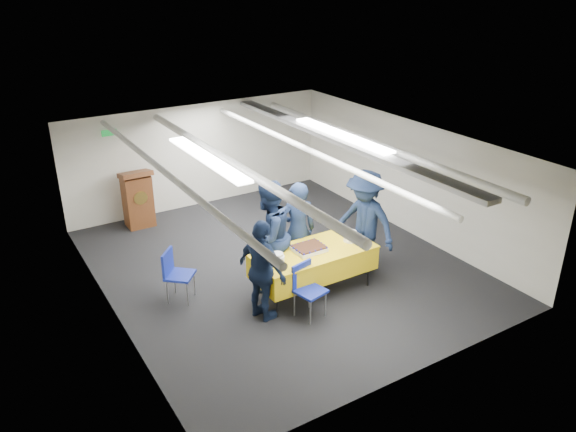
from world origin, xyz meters
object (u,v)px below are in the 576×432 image
object	(u,v)px
serving_table	(313,261)
podium	(138,198)
sheet_cake	(309,248)
sailor_d	(364,222)
sailor_b	(268,237)
chair_right	(359,235)
sailor_a	(298,230)
chair_left	(175,270)
chair_near	(306,284)
sailor_c	(263,271)

from	to	relation	value
serving_table	podium	distance (m)	4.40
sheet_cake	sailor_d	xyz separation A→B (m)	(1.24, 0.13, 0.12)
podium	sailor_b	size ratio (longest dim) A/B	0.65
sailor_b	sailor_d	distance (m)	1.77
chair_right	sailor_a	xyz separation A→B (m)	(-1.22, 0.19, 0.34)
podium	chair_left	distance (m)	3.16
sheet_cake	sailor_a	world-z (taller)	sailor_a
sailor_b	sailor_d	world-z (taller)	sailor_b
podium	sailor_b	world-z (taller)	sailor_b
serving_table	chair_left	world-z (taller)	chair_left
chair_near	chair_right	distance (m)	2.02
podium	sailor_a	bearing A→B (deg)	-63.74
chair_near	podium	bearing A→B (deg)	103.98
sailor_c	sheet_cake	bearing A→B (deg)	-89.00
sheet_cake	sailor_b	world-z (taller)	sailor_b
sailor_a	sailor_c	distance (m)	1.46
serving_table	sailor_a	world-z (taller)	sailor_a
sheet_cake	sailor_d	distance (m)	1.25
serving_table	podium	world-z (taller)	podium
chair_near	sailor_a	size ratio (longest dim) A/B	0.50
podium	sailor_c	world-z (taller)	sailor_c
podium	sailor_a	size ratio (longest dim) A/B	0.72
sheet_cake	sailor_c	bearing A→B (deg)	-165.44
serving_table	chair_right	size ratio (longest dim) A/B	2.34
sailor_b	chair_right	bearing A→B (deg)	155.43
sailor_a	sailor_c	bearing A→B (deg)	56.65
sheet_cake	podium	distance (m)	4.36
serving_table	chair_near	size ratio (longest dim) A/B	2.34
chair_near	sailor_a	distance (m)	1.31
serving_table	sailor_b	bearing A→B (deg)	139.72
sailor_a	sailor_c	size ratio (longest dim) A/B	1.06
sheet_cake	sailor_b	distance (m)	0.69
serving_table	podium	xyz separation A→B (m)	(-1.63, 4.09, 0.05)
podium	chair_right	size ratio (longest dim) A/B	1.44
serving_table	sailor_b	distance (m)	0.84
chair_right	sailor_b	world-z (taller)	sailor_b
sailor_d	chair_near	bearing A→B (deg)	-85.08
sailor_a	sailor_d	xyz separation A→B (m)	(1.08, -0.47, 0.07)
chair_near	sailor_d	xyz separation A→B (m)	(1.64, 0.66, 0.41)
serving_table	chair_left	size ratio (longest dim) A/B	2.34
sailor_c	chair_right	bearing A→B (deg)	-87.72
podium	sailor_a	distance (m)	3.88
podium	chair_right	world-z (taller)	podium
chair_near	sheet_cake	bearing A→B (deg)	53.06
podium	serving_table	bearing A→B (deg)	-68.33
sheet_cake	chair_near	xyz separation A→B (m)	(-0.40, -0.54, -0.28)
serving_table	sailor_d	size ratio (longest dim) A/B	1.09
chair_left	sailor_a	distance (m)	2.18
chair_right	chair_left	bearing A→B (deg)	171.01
sheet_cake	chair_left	bearing A→B (deg)	154.34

